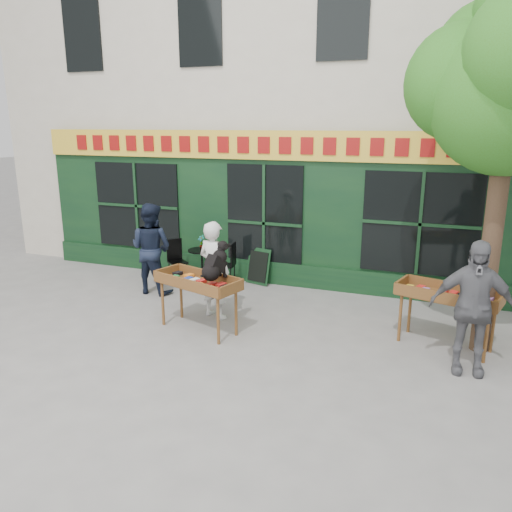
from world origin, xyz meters
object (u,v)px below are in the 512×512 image
(book_cart_center, at_px, (198,284))
(woman, at_px, (214,270))
(book_cart_right, at_px, (448,297))
(man_left, at_px, (151,248))
(man_right, at_px, (472,307))
(bistro_table, at_px, (202,259))
(dog, at_px, (215,260))

(book_cart_center, xyz_separation_m, woman, (-0.00, 0.65, 0.07))
(book_cart_right, height_order, man_left, man_left)
(book_cart_right, distance_m, man_right, 0.82)
(man_right, height_order, bistro_table, man_right)
(man_right, height_order, man_left, man_right)
(book_cart_center, relative_size, man_left, 0.86)
(book_cart_center, bearing_deg, dog, 9.28)
(woman, relative_size, man_left, 0.94)
(book_cart_center, distance_m, book_cart_right, 4.01)
(book_cart_right, relative_size, man_right, 0.84)
(book_cart_right, bearing_deg, man_right, -52.22)
(book_cart_center, distance_m, man_left, 2.33)
(book_cart_right, xyz_separation_m, man_left, (-5.75, 0.70, 0.12))
(book_cart_center, xyz_separation_m, man_right, (4.24, 0.02, 0.14))
(book_cart_right, distance_m, man_left, 5.79)
(bistro_table, bearing_deg, woman, -57.12)
(man_right, xyz_separation_m, bistro_table, (-5.35, 2.35, -0.42))
(woman, distance_m, man_left, 1.99)
(book_cart_center, distance_m, dog, 0.59)
(bistro_table, bearing_deg, man_right, -23.69)
(woman, height_order, man_right, man_right)
(dog, relative_size, woman, 0.34)
(man_left, bearing_deg, woman, 158.56)
(book_cart_center, relative_size, woman, 0.91)
(dog, xyz_separation_m, man_right, (3.89, 0.07, -0.33))
(woman, height_order, book_cart_right, woman)
(man_right, bearing_deg, book_cart_center, 176.25)
(book_cart_right, bearing_deg, dog, -151.15)
(man_right, bearing_deg, dog, 177.01)
(bistro_table, height_order, man_left, man_left)
(book_cart_right, height_order, bistro_table, book_cart_right)
(book_cart_center, bearing_deg, woman, 107.41)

